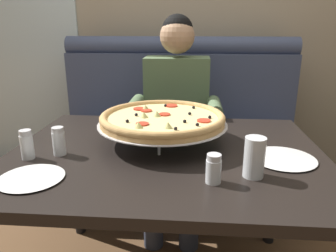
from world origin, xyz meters
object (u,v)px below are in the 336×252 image
shaker_parmesan (27,147)px  drinking_glass (254,160)px  dining_table (166,168)px  pizza (162,119)px  plate_near_right (283,157)px  shaker_oregano (59,143)px  diner_main (176,110)px  plate_near_left (31,176)px  booth_bench (178,142)px  shaker_pepper_flakes (213,171)px  patio_chair (41,93)px

shaker_parmesan → drinking_glass: 0.84m
dining_table → pizza: size_ratio=2.28×
dining_table → plate_near_right: 0.46m
shaker_oregano → shaker_parmesan: bearing=-155.3°
shaker_oregano → plate_near_right: (0.87, 0.02, -0.04)m
diner_main → plate_near_left: 1.07m
diner_main → booth_bench: bearing=89.5°
dining_table → shaker_parmesan: shaker_parmesan is taller
shaker_pepper_flakes → diner_main: bearing=100.5°
plate_near_right → shaker_oregano: bearing=-178.7°
shaker_parmesan → plate_near_left: shaker_parmesan is taller
shaker_parmesan → shaker_pepper_flakes: size_ratio=1.17×
diner_main → plate_near_right: diner_main is taller
booth_bench → plate_near_right: size_ratio=6.95×
pizza → shaker_oregano: pizza is taller
shaker_parmesan → plate_near_right: (0.97, 0.07, -0.04)m
booth_bench → drinking_glass: (0.31, -1.17, 0.38)m
plate_near_right → plate_near_left: bearing=-165.1°
shaker_pepper_flakes → patio_chair: size_ratio=0.11×
diner_main → patio_chair: size_ratio=1.48×
diner_main → drinking_glass: (0.31, -0.90, 0.07)m
drinking_glass → diner_main: bearing=109.2°
plate_near_left → plate_near_right: 0.91m
booth_bench → plate_near_right: (0.45, -1.02, 0.33)m
dining_table → plate_near_right: bearing=-7.3°
pizza → shaker_pepper_flakes: 0.42m
shaker_parmesan → plate_near_right: 0.97m
dining_table → diner_main: size_ratio=0.99×
shaker_oregano → plate_near_left: 0.22m
drinking_glass → shaker_pepper_flakes: bearing=-158.0°
diner_main → pizza: (-0.02, -0.60, 0.12)m
diner_main → drinking_glass: bearing=-70.8°
dining_table → shaker_pepper_flakes: (0.18, -0.27, 0.12)m
booth_bench → plate_near_left: booth_bench is taller
booth_bench → shaker_pepper_flakes: 1.29m
dining_table → plate_near_left: plate_near_left is taller
booth_bench → shaker_pepper_flakes: (0.18, -1.22, 0.36)m
diner_main → plate_near_left: size_ratio=5.86×
pizza → drinking_glass: (0.34, -0.31, -0.04)m
shaker_pepper_flakes → plate_near_right: 0.35m
diner_main → shaker_oregano: diner_main is taller
booth_bench → plate_near_right: bearing=-66.1°
dining_table → plate_near_right: size_ratio=5.15×
shaker_oregano → shaker_pepper_flakes: bearing=-17.7°
pizza → shaker_oregano: bearing=-155.9°
booth_bench → patio_chair: bearing=145.6°
dining_table → plate_near_right: (0.45, -0.06, 0.09)m
dining_table → shaker_pepper_flakes: shaker_pepper_flakes is taller
plate_near_right → patio_chair: 2.83m
patio_chair → shaker_oregano: bearing=-62.4°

